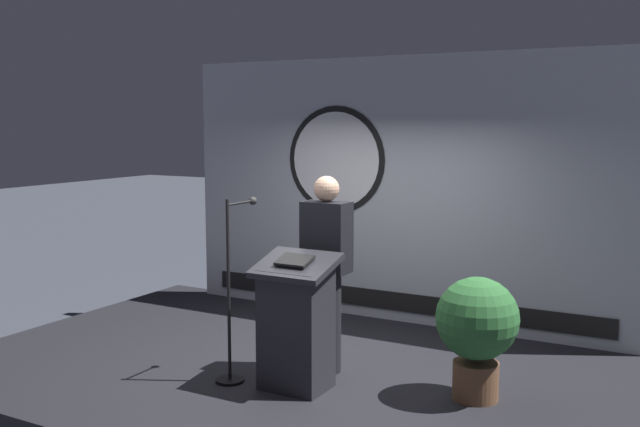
% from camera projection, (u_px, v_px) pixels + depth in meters
% --- Properties ---
extents(ground_plane, '(40.00, 40.00, 0.00)m').
position_uv_depth(ground_plane, '(312.00, 401.00, 6.48)').
color(ground_plane, '#383D47').
extents(stage_platform, '(6.40, 4.00, 0.30)m').
position_uv_depth(stage_platform, '(312.00, 385.00, 6.46)').
color(stage_platform, black).
rests_on(stage_platform, ground).
extents(banner_display, '(5.11, 0.12, 2.86)m').
position_uv_depth(banner_display, '(395.00, 191.00, 7.87)').
color(banner_display, '#B2B7C1').
rests_on(banner_display, stage_platform).
extents(podium, '(0.64, 0.49, 1.12)m').
position_uv_depth(podium, '(296.00, 324.00, 5.91)').
color(podium, '#26262B').
rests_on(podium, stage_platform).
extents(speaker_person, '(0.40, 0.26, 1.71)m').
position_uv_depth(speaker_person, '(326.00, 273.00, 6.28)').
color(speaker_person, black).
rests_on(speaker_person, stage_platform).
extents(microphone_stand, '(0.24, 0.52, 1.54)m').
position_uv_depth(microphone_stand, '(233.00, 317.00, 6.10)').
color(microphone_stand, black).
rests_on(microphone_stand, stage_platform).
extents(potted_plant, '(0.65, 0.65, 0.97)m').
position_uv_depth(potted_plant, '(477.00, 326.00, 5.67)').
color(potted_plant, brown).
rests_on(potted_plant, stage_platform).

